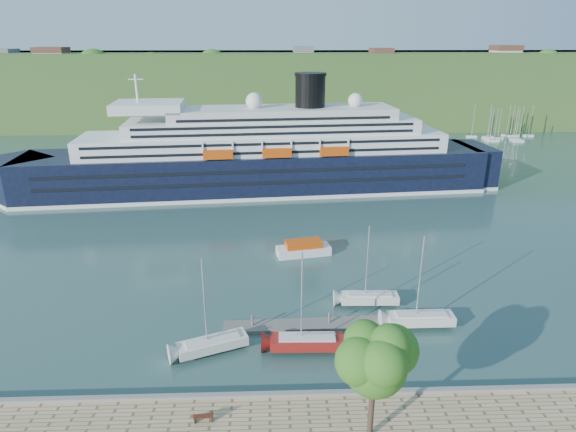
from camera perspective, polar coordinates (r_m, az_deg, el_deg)
The scene contains 12 objects.
ground at distance 42.97m, azimuth 0.05°, elevation -21.33°, with size 400.00×400.00×0.00m, color #2A4C49.
far_hillside at distance 177.84m, azimuth -1.69°, elevation 15.00°, with size 400.00×50.00×24.00m, color #2D5321.
quay_coping at distance 42.06m, azimuth 0.07°, elevation -20.35°, with size 220.00×0.50×0.30m, color slate.
cruise_ship at distance 93.65m, azimuth -3.93°, elevation 9.67°, with size 100.57×14.64×22.58m, color black, non-canonical shape.
park_bench at distance 40.27m, azimuth -10.01°, elevation -22.27°, with size 1.58×0.65×1.01m, color #421F13, non-canonical shape.
promenade_tree at distance 36.23m, azimuth 10.11°, elevation -18.39°, with size 6.15×6.15×10.18m, color #2C651A, non-canonical shape.
floating_pontoon at distance 51.98m, azimuth 2.63°, elevation -12.76°, with size 18.19×2.22×0.40m, color slate, non-canonical shape.
sailboat_white_near at distance 46.27m, azimuth -9.19°, elevation -10.87°, with size 7.43×2.06×9.59m, color silver, non-canonical shape.
sailboat_red at distance 45.81m, azimuth 2.32°, elevation -10.58°, with size 7.81×2.17×10.08m, color maroon, non-canonical shape.
sailboat_white_far at distance 51.35m, azimuth 15.86°, elevation -7.92°, with size 7.62×2.12×9.85m, color silver, non-canonical shape.
tender_launch at distance 67.37m, azimuth 1.85°, elevation -3.78°, with size 7.56×2.59×2.09m, color #C6440B, non-canonical shape.
sailboat_extra at distance 54.23m, azimuth 9.85°, elevation -6.17°, with size 7.17×1.99×9.26m, color silver, non-canonical shape.
Camera 1 is at (-1.17, -32.07, 28.58)m, focal length 30.00 mm.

